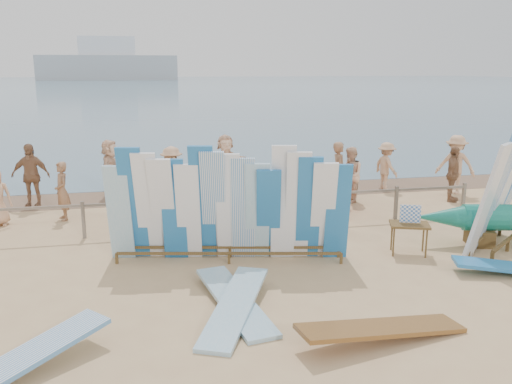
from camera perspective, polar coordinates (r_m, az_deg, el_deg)
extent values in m
plane|color=tan|center=(10.97, 2.39, -8.21)|extent=(160.00, 160.00, 0.00)
cube|color=#486A80|center=(137.99, -11.21, 11.04)|extent=(320.00, 240.00, 0.02)
cube|color=brown|center=(17.75, -3.40, 0.02)|extent=(40.00, 2.60, 0.01)
cube|color=#999EA3|center=(190.14, -15.29, 12.50)|extent=(45.00, 8.00, 8.00)
cube|color=silver|center=(190.27, -15.42, 14.61)|extent=(18.00, 6.00, 6.00)
cube|color=#796B5C|center=(13.53, -0.74, -0.56)|extent=(12.00, 0.06, 0.06)
cube|color=#796B5C|center=(13.45, -17.71, -2.82)|extent=(0.08, 0.08, 0.90)
cube|color=#796B5C|center=(13.39, -9.16, -2.43)|extent=(0.08, 0.08, 0.90)
cube|color=#796B5C|center=(13.62, -0.73, -1.99)|extent=(0.08, 0.08, 0.90)
cube|color=#796B5C|center=(14.14, 7.24, -1.54)|extent=(0.08, 0.08, 0.90)
cube|color=#796B5C|center=(14.91, 14.52, -1.10)|extent=(0.08, 0.08, 0.90)
cube|color=#796B5C|center=(15.89, 21.00, -0.69)|extent=(0.08, 0.08, 0.90)
cube|color=brown|center=(11.25, -2.87, -6.48)|extent=(4.55, 1.02, 0.05)
cube|color=brown|center=(11.62, -2.77, -5.83)|extent=(4.55, 1.02, 0.05)
cube|color=#7FB2CC|center=(11.53, -14.19, -2.17)|extent=(0.58, 0.55, 2.06)
cube|color=#226BAD|center=(11.41, -12.78, -1.25)|extent=(0.62, 0.76, 2.45)
cube|color=white|center=(11.36, -11.29, -1.51)|extent=(0.63, 0.79, 2.34)
cube|color=white|center=(11.32, -9.78, -1.80)|extent=(0.64, 0.86, 2.23)
cube|color=#226BAD|center=(11.29, -8.65, -1.87)|extent=(0.58, 0.57, 2.20)
cube|color=white|center=(11.26, -7.13, -2.13)|extent=(0.59, 0.61, 2.10)
cube|color=#226BAD|center=(11.18, -5.63, -1.19)|extent=(0.63, 0.81, 2.48)
cube|color=white|center=(11.17, -4.47, -1.46)|extent=(0.64, 0.86, 2.37)
cube|color=white|center=(11.16, -2.93, -1.60)|extent=(0.61, 0.70, 2.32)
cube|color=white|center=(11.16, -1.38, -1.82)|extent=(0.60, 0.67, 2.23)
cube|color=#7FB2CC|center=(11.17, 0.16, -2.08)|extent=(0.61, 0.71, 2.13)
cube|color=#226BAD|center=(11.19, 1.32, -2.38)|extent=(0.63, 0.80, 2.01)
cube|color=white|center=(11.14, 2.87, -1.21)|extent=(0.59, 0.61, 2.48)
cube|color=white|center=(11.18, 4.40, -1.50)|extent=(0.62, 0.73, 2.36)
cube|color=#226BAD|center=(11.21, 5.55, -1.74)|extent=(0.62, 0.75, 2.26)
cube|color=white|center=(11.25, 7.07, -2.01)|extent=(0.63, 0.81, 2.15)
cube|color=#226BAD|center=(11.30, 8.58, -2.12)|extent=(0.59, 0.62, 2.10)
cube|color=brown|center=(13.18, 25.02, -4.55)|extent=(1.77, 1.40, 0.07)
cube|color=brown|center=(13.30, 23.03, -4.21)|extent=(1.77, 1.40, 0.07)
cube|color=white|center=(12.03, 23.07, -1.09)|extent=(0.88, 0.88, 2.51)
cube|color=white|center=(12.63, 24.09, 0.57)|extent=(0.98, 1.02, 3.00)
cube|color=white|center=(13.29, 24.89, 0.79)|extent=(0.99, 1.03, 2.88)
cube|color=brown|center=(13.42, 22.45, -4.41)|extent=(0.64, 0.71, 0.37)
cone|color=#18846E|center=(12.99, 18.84, -2.52)|extent=(1.32, 0.84, 0.57)
cube|color=brown|center=(12.15, 15.87, -3.32)|extent=(0.98, 0.83, 0.05)
cube|color=white|center=(12.09, 15.94, -2.22)|extent=(0.42, 0.18, 0.39)
cube|color=#7FB2CC|center=(9.42, -2.29, -11.91)|extent=(1.02, 2.76, 0.22)
cube|color=white|center=(8.12, -23.93, -17.46)|extent=(2.40, 2.18, 0.41)
cube|color=brown|center=(8.57, 13.12, -14.93)|extent=(2.74, 0.97, 0.38)
cube|color=#7FB2CC|center=(9.14, -2.19, -12.73)|extent=(1.62, 2.69, 0.31)
cube|color=red|center=(14.69, -1.34, -1.51)|extent=(0.61, 0.58, 0.05)
cube|color=red|center=(14.84, -1.28, -0.34)|extent=(0.53, 0.28, 0.50)
cube|color=red|center=(14.74, 2.15, -1.44)|extent=(0.66, 0.63, 0.05)
cube|color=red|center=(14.85, 1.64, -0.27)|extent=(0.54, 0.34, 0.52)
cube|color=red|center=(15.38, 8.40, -0.12)|extent=(0.56, 0.78, 0.52)
cube|color=red|center=(15.58, 8.28, 1.30)|extent=(0.45, 0.24, 0.33)
imported|color=tan|center=(18.38, 13.55, 2.65)|extent=(0.64, 1.09, 1.58)
imported|color=beige|center=(17.68, -15.08, 2.49)|extent=(0.79, 1.72, 1.78)
imported|color=#8C6042|center=(15.75, -6.08, 1.54)|extent=(1.11, 0.85, 1.74)
imported|color=beige|center=(17.40, -3.22, 2.95)|extent=(1.82, 0.80, 1.90)
imported|color=tan|center=(14.77, 3.99, 0.69)|extent=(0.90, 0.71, 1.67)
imported|color=#8C6042|center=(16.89, -22.64, 1.60)|extent=(1.16, 0.66, 1.86)
imported|color=beige|center=(16.45, 9.91, 1.79)|extent=(0.46, 0.84, 1.67)
imported|color=tan|center=(16.01, -8.85, 1.67)|extent=(0.61, 1.18, 1.75)
imported|color=#8C6042|center=(17.33, 20.02, 1.78)|extent=(0.96, 1.03, 1.68)
imported|color=#8C6042|center=(16.37, 8.73, 2.06)|extent=(0.49, 0.72, 1.83)
imported|color=beige|center=(13.89, -8.28, -0.07)|extent=(0.77, 0.93, 1.73)
imported|color=tan|center=(18.47, 20.27, 2.73)|extent=(1.23, 1.20, 1.88)
imported|color=#8C6042|center=(15.20, -19.74, 0.09)|extent=(0.49, 0.64, 1.56)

